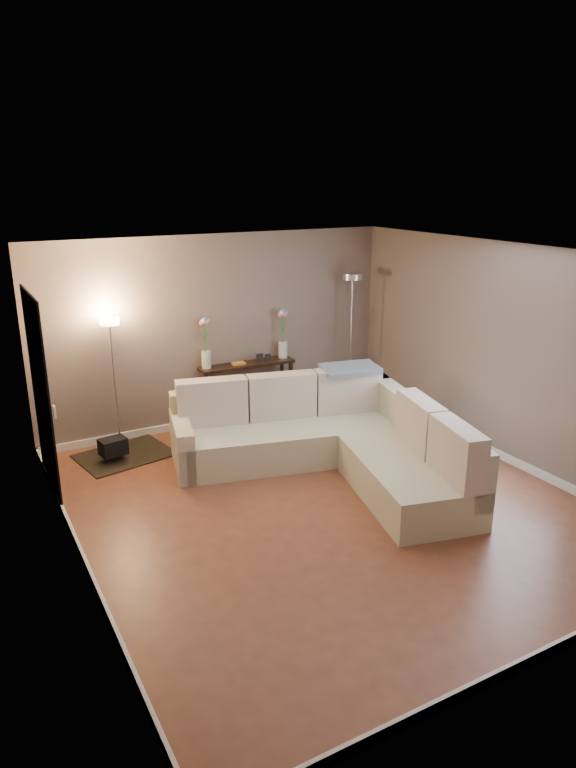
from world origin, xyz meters
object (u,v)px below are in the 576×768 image
floor_lamp_lit (113,358)px  floor_lamp_unlit (351,314)px  sectional_sofa (331,439)px  console_table (241,388)px

floor_lamp_lit → floor_lamp_unlit: bearing=-2.0°
sectional_sofa → floor_lamp_unlit: floor_lamp_unlit is taller
sectional_sofa → floor_lamp_lit: bearing=137.5°
console_table → floor_lamp_unlit: bearing=-7.0°
floor_lamp_lit → floor_lamp_unlit: floor_lamp_unlit is taller
floor_lamp_lit → floor_lamp_unlit: 3.46m
sectional_sofa → console_table: 1.96m
sectional_sofa → floor_lamp_lit: floor_lamp_lit is taller
floor_lamp_lit → floor_lamp_unlit: (3.45, -0.12, 0.22)m
sectional_sofa → floor_lamp_lit: size_ratio=1.98×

